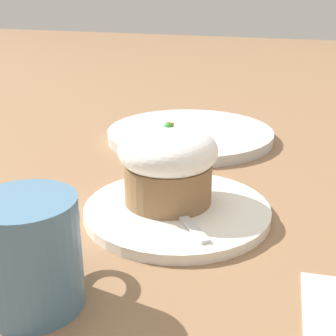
% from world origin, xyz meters
% --- Properties ---
extents(ground_plane, '(4.00, 4.00, 0.00)m').
position_xyz_m(ground_plane, '(0.00, 0.00, 0.00)').
color(ground_plane, '#846042').
extents(dessert_plate, '(0.21, 0.21, 0.01)m').
position_xyz_m(dessert_plate, '(0.00, 0.00, 0.01)').
color(dessert_plate, white).
rests_on(dessert_plate, ground_plane).
extents(carrot_cake, '(0.11, 0.11, 0.09)m').
position_xyz_m(carrot_cake, '(0.01, 0.01, 0.06)').
color(carrot_cake, olive).
rests_on(carrot_cake, dessert_plate).
extents(spoon, '(0.09, 0.09, 0.01)m').
position_xyz_m(spoon, '(-0.01, -0.00, 0.01)').
color(spoon, silver).
rests_on(spoon, dessert_plate).
extents(coffee_cup, '(0.11, 0.08, 0.09)m').
position_xyz_m(coffee_cup, '(-0.19, 0.06, 0.05)').
color(coffee_cup, teal).
rests_on(coffee_cup, ground_plane).
extents(side_plate, '(0.28, 0.28, 0.02)m').
position_xyz_m(side_plate, '(0.27, 0.07, 0.01)').
color(side_plate, silver).
rests_on(side_plate, ground_plane).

